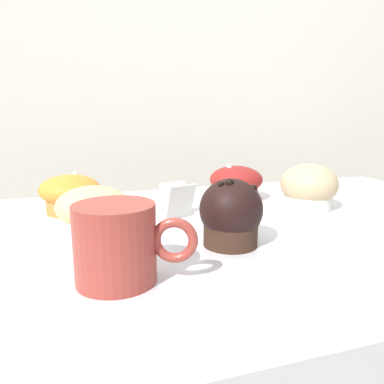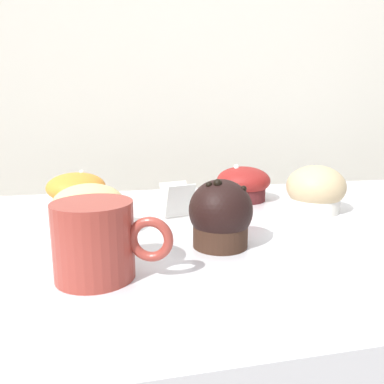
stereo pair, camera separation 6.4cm
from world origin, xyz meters
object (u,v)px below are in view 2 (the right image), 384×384
Objects in this scene: muffin_front_right at (243,184)px; muffin_back_left at (89,208)px; muffin_front_center at (221,216)px; muffin_back_right at (315,190)px; muffin_front_left at (76,191)px; serving_plate at (383,245)px; coffee_cup at (96,239)px.

muffin_back_left is at bearing -152.06° from muffin_front_right.
muffin_back_right is (0.22, 0.14, -0.00)m from muffin_front_center.
muffin_back_left is 0.34m from muffin_front_right.
muffin_front_center is at bearing -50.57° from muffin_front_left.
muffin_front_left is 0.52m from serving_plate.
muffin_front_center is 0.87× the size of muffin_front_right.
serving_plate is (0.09, -0.31, -0.03)m from muffin_front_right.
muffin_back_right and coffee_cup have the same top height.
coffee_cup is (-0.28, -0.32, 0.01)m from muffin_front_right.
muffin_front_left is at bearing -179.62° from muffin_front_right.
muffin_back_right is 0.44m from muffin_front_left.
muffin_back_right is 0.20m from serving_plate.
muffin_front_center is 0.32m from muffin_front_left.
serving_plate is (-0.01, -0.19, -0.03)m from muffin_back_right.
muffin_front_center reaches higher than muffin_back_left.
muffin_front_center is 0.89× the size of muffin_front_left.
muffin_front_center is at bearing -147.80° from muffin_back_right.
muffin_front_right is 0.43m from coffee_cup.
muffin_back_left is 0.16m from muffin_front_left.
muffin_back_left reaches higher than serving_plate.
muffin_front_left is at bearing 144.02° from serving_plate.
muffin_front_left is 0.84× the size of coffee_cup.
muffin_front_center is 0.22m from serving_plate.
muffin_back_right is 0.98× the size of muffin_front_left.
muffin_front_center is 0.75× the size of coffee_cup.
muffin_front_center is 0.91× the size of muffin_back_right.
muffin_back_right is 0.82× the size of coffee_cup.
muffin_back_left is at bearing 95.46° from coffee_cup.
muffin_back_right is 0.96× the size of muffin_front_right.
muffin_front_right is (0.33, 0.00, -0.00)m from muffin_front_left.
muffin_back_right is 0.15m from muffin_front_right.
muffin_back_left reaches higher than muffin_front_left.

